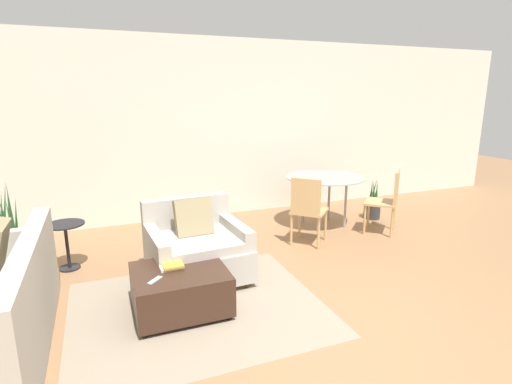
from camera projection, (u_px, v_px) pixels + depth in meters
name	position (u px, v px, depth m)	size (l,w,h in m)	color
ground_plane	(315.00, 341.00, 3.17)	(20.00, 20.00, 0.00)	#936B47
wall_back	(199.00, 130.00, 6.14)	(12.00, 0.06, 2.75)	silver
area_rug	(198.00, 308.00, 3.66)	(2.23, 1.88, 0.01)	gray
armchair	(197.00, 249.00, 4.19)	(1.02, 0.95, 0.85)	#B2ADA3
ottoman	(180.00, 288.00, 3.58)	(0.82, 0.72, 0.39)	#382319
book_stack	(172.00, 266.00, 3.57)	(0.21, 0.15, 0.04)	beige
tv_remote_primary	(155.00, 280.00, 3.33)	(0.14, 0.14, 0.01)	#B7B7BC
potted_plant	(11.00, 252.00, 4.30)	(0.36, 0.36, 1.04)	brown
side_table	(66.00, 237.00, 4.40)	(0.41, 0.41, 0.53)	black
dining_table	(325.00, 182.00, 5.84)	(1.15, 1.15, 0.74)	#8C9E99
dining_chair_near_left	(308.00, 207.00, 5.08)	(0.59, 0.59, 0.90)	tan
dining_chair_near_right	(388.00, 197.00, 5.53)	(0.59, 0.59, 0.90)	tan
potted_plant_small	(372.00, 206.00, 6.28)	(0.25, 0.25, 0.64)	#333338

